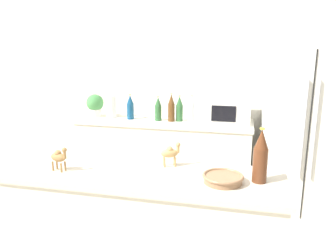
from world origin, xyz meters
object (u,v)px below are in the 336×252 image
fruit_bowl (223,178)px  camel_figurine (59,157)px  back_bottle_2 (192,110)px  back_bottle_3 (158,109)px  refrigerator (302,130)px  paper_towel_roll (111,106)px  microwave (229,111)px  back_bottle_1 (171,108)px  camel_figurine_second (170,153)px  back_bottle_4 (179,109)px  potted_plant (95,105)px  wine_bottle (260,157)px  back_bottle_0 (130,107)px

fruit_bowl → camel_figurine: 0.98m
back_bottle_2 → back_bottle_3: (-0.40, 0.01, -0.01)m
camel_figurine → back_bottle_2: bearing=76.1°
refrigerator → camel_figurine: bearing=-130.9°
refrigerator → paper_towel_roll: (-2.21, 0.08, 0.15)m
microwave → camel_figurine: microwave is taller
refrigerator → back_bottle_3: 1.61m
back_bottle_1 → back_bottle_2: (0.24, -0.01, -0.01)m
back_bottle_1 → back_bottle_2: back_bottle_1 is taller
back_bottle_3 → camel_figurine_second: back_bottle_3 is taller
refrigerator → back_bottle_4: (-1.35, 0.06, 0.16)m
back_bottle_1 → back_bottle_4: 0.10m
back_bottle_4 → fruit_bowl: (0.64, -1.96, -0.01)m
refrigerator → microwave: size_ratio=3.67×
camel_figurine → back_bottle_3: bearing=87.4°
potted_plant → back_bottle_4: (1.07, -0.02, -0.01)m
back_bottle_3 → wine_bottle: 2.17m
back_bottle_4 → camel_figurine: (-0.34, -2.01, 0.05)m
wine_bottle → camel_figurine: wine_bottle is taller
back_bottle_3 → back_bottle_2: bearing=-1.2°
back_bottle_1 → wine_bottle: wine_bottle is taller
fruit_bowl → wine_bottle: bearing=16.5°
back_bottle_4 → back_bottle_2: bearing=-14.2°
refrigerator → microwave: (-0.79, 0.09, 0.16)m
wine_bottle → fruit_bowl: wine_bottle is taller
fruit_bowl → paper_towel_roll: bearing=127.1°
microwave → back_bottle_4: back_bottle_4 is taller
refrigerator → wine_bottle: refrigerator is taller
potted_plant → back_bottle_0: back_bottle_0 is taller
back_bottle_1 → back_bottle_4: bearing=19.5°
back_bottle_3 → fruit_bowl: size_ratio=1.24×
back_bottle_3 → fruit_bowl: 2.13m
wine_bottle → camel_figurine_second: size_ratio=2.02×
paper_towel_roll → back_bottle_3: back_bottle_3 is taller
microwave → back_bottle_4: bearing=-177.1°
paper_towel_roll → camel_figurine_second: bearing=-57.2°
refrigerator → camel_figurine_second: 2.02m
potted_plant → microwave: microwave is taller
camel_figurine → fruit_bowl: bearing=2.7°
back_bottle_0 → refrigerator: bearing=-1.0°
back_bottle_2 → camel_figurine: bearing=-103.9°
back_bottle_2 → refrigerator: bearing=-1.0°
refrigerator → back_bottle_1: refrigerator is taller
microwave → back_bottle_0: back_bottle_0 is taller
paper_towel_roll → back_bottle_0: size_ratio=0.91×
back_bottle_2 → back_bottle_3: 0.40m
microwave → wine_bottle: size_ratio=1.55×
back_bottle_3 → camel_figurine: 1.98m
paper_towel_roll → fruit_bowl: size_ratio=1.18×
back_bottle_4 → camel_figurine_second: (0.30, -1.77, 0.05)m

